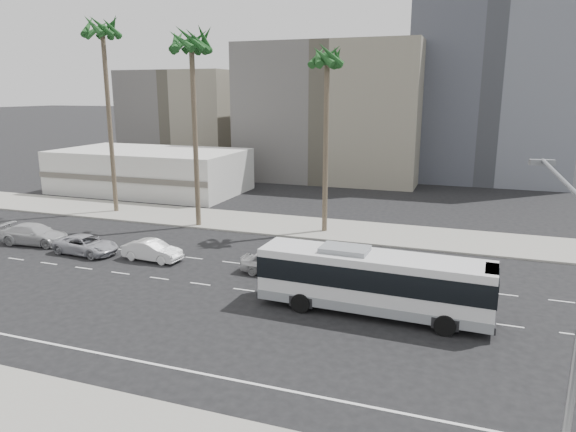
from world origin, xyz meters
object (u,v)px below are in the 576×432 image
at_px(car_a, 274,263).
at_px(streetlight_corner, 570,335).
at_px(palm_far, 103,34).
at_px(car_c, 86,245).
at_px(palm_mid, 191,48).
at_px(palm_near, 327,63).
at_px(car_d, 35,234).
at_px(city_bus, 373,280).
at_px(car_b, 152,251).

xyz_separation_m(car_a, streetlight_corner, (14.64, -15.99, 4.70)).
bearing_deg(streetlight_corner, palm_far, 131.16).
xyz_separation_m(car_c, palm_mid, (3.82, 10.06, 14.58)).
bearing_deg(palm_near, car_a, -91.29).
relative_size(car_c, car_d, 0.90).
bearing_deg(palm_near, palm_far, 178.82).
bearing_deg(car_c, streetlight_corner, -113.59).
bearing_deg(palm_far, car_a, -28.85).
bearing_deg(car_d, city_bus, -104.61).
height_order(city_bus, palm_far, palm_far).
height_order(car_b, car_d, car_d).
xyz_separation_m(city_bus, car_a, (-7.26, 3.98, -1.12)).
bearing_deg(car_c, palm_mid, -16.53).
height_order(city_bus, car_d, city_bus).
height_order(car_d, palm_near, palm_near).
bearing_deg(palm_mid, streetlight_corner, -45.00).
relative_size(city_bus, car_c, 2.52).
bearing_deg(palm_far, car_d, -84.30).
relative_size(car_c, palm_mid, 0.29).
xyz_separation_m(car_c, streetlight_corner, (29.40, -15.52, 4.77)).
bearing_deg(streetlight_corner, city_bus, 110.32).
xyz_separation_m(car_d, streetlight_corner, (35.01, -16.26, 4.66)).
bearing_deg(car_b, palm_near, -36.50).
distance_m(city_bus, car_c, 22.33).
xyz_separation_m(car_a, palm_far, (-21.52, 11.86, 16.20)).
height_order(car_b, palm_far, palm_far).
xyz_separation_m(streetlight_corner, palm_mid, (-25.58, 25.58, 9.81)).
bearing_deg(car_a, palm_near, 0.43).
xyz_separation_m(car_b, palm_far, (-12.26, 12.00, 16.24)).
relative_size(car_b, palm_far, 0.24).
bearing_deg(car_a, car_b, 92.59).
relative_size(car_a, streetlight_corner, 0.46).
relative_size(car_a, car_d, 0.81).
distance_m(city_bus, car_d, 27.97).
bearing_deg(car_c, city_bus, -94.82).
height_order(car_a, palm_mid, palm_mid).
relative_size(car_c, palm_far, 0.27).
distance_m(city_bus, palm_near, 20.81).
xyz_separation_m(car_d, palm_near, (20.62, 11.14, 13.21)).
distance_m(car_c, palm_far, 21.51).
height_order(car_c, streetlight_corner, streetlight_corner).
distance_m(city_bus, palm_far, 36.15).
xyz_separation_m(city_bus, car_d, (-27.63, 4.25, -1.08)).
height_order(city_bus, car_a, city_bus).
xyz_separation_m(car_c, car_d, (-5.61, 0.74, 0.11)).
bearing_deg(streetlight_corner, palm_mid, 123.76).
height_order(palm_near, palm_mid, palm_mid).
bearing_deg(palm_near, car_c, -141.65).
relative_size(car_a, palm_far, 0.24).
bearing_deg(palm_near, city_bus, -65.52).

